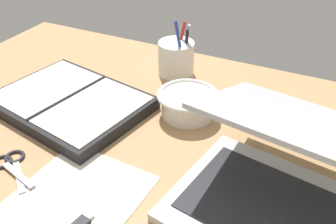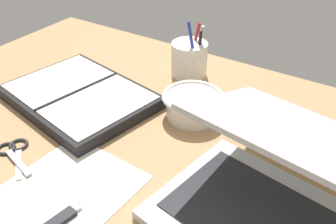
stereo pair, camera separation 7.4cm
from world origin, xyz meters
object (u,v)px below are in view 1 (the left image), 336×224
at_px(planner, 70,103).
at_px(scissors, 11,163).
at_px(bowl, 188,103).
at_px(laptop, 294,186).
at_px(pen_cup, 176,58).

xyz_separation_m(planner, scissors, (0.02, -0.21, -0.01)).
distance_m(bowl, scissors, 0.38).
xyz_separation_m(laptop, bowl, (-0.26, 0.18, -0.02)).
xyz_separation_m(laptop, planner, (-0.52, 0.09, -0.04)).
relative_size(pen_cup, scissors, 1.30).
height_order(laptop, scissors, laptop).
bearing_deg(pen_cup, laptop, -43.40).
xyz_separation_m(pen_cup, scissors, (-0.13, -0.47, -0.04)).
distance_m(laptop, planner, 0.53).
bearing_deg(pen_cup, scissors, -105.61).
xyz_separation_m(bowl, scissors, (-0.24, -0.30, -0.03)).
height_order(pen_cup, scissors, pen_cup).
bearing_deg(pen_cup, planner, -119.72).
distance_m(planner, scissors, 0.21).
bearing_deg(planner, bowl, 30.98).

